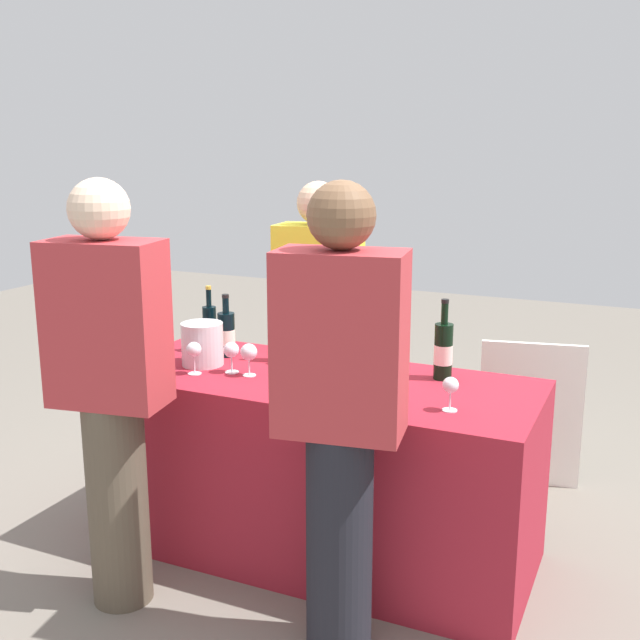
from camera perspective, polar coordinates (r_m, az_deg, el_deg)
ground_plane at (r=3.57m, az=0.00°, el=-16.63°), size 12.00×12.00×0.00m
tasting_table at (r=3.39m, az=0.00°, el=-10.75°), size 1.82×0.75×0.80m
wine_bottle_0 at (r=3.66m, az=-8.17°, el=-0.60°), size 0.07×0.07×0.31m
wine_bottle_1 at (r=3.57m, az=-6.94°, el=-1.02°), size 0.08×0.08×0.29m
wine_bottle_2 at (r=3.46m, az=-2.49°, el=-1.12°), size 0.07×0.07×0.33m
wine_bottle_3 at (r=3.39m, az=-0.39°, el=-1.38°), size 0.07×0.07×0.33m
wine_bottle_4 at (r=3.24m, az=9.12°, el=-2.24°), size 0.08×0.08×0.34m
wine_glass_0 at (r=3.32m, az=-9.33°, el=-2.27°), size 0.06×0.06×0.14m
wine_glass_1 at (r=3.32m, az=-6.59°, el=-2.30°), size 0.07×0.07×0.14m
wine_glass_2 at (r=3.26m, az=-5.29°, el=-2.46°), size 0.07×0.07×0.14m
wine_glass_3 at (r=2.96m, az=2.40°, el=-3.90°), size 0.07×0.07×0.15m
wine_glass_4 at (r=2.88m, az=9.64°, el=-4.90°), size 0.06×0.06×0.13m
ice_bucket at (r=3.45m, az=-8.71°, el=-1.76°), size 0.19×0.19×0.19m
server_pouring at (r=3.88m, az=-0.11°, el=-0.61°), size 0.43×0.27×1.58m
guest_0 at (r=2.98m, az=-15.26°, el=-4.65°), size 0.45×0.30×1.65m
guest_1 at (r=2.58m, az=1.50°, el=-6.81°), size 0.45×0.30×1.66m
menu_board at (r=4.18m, az=15.30°, el=-6.76°), size 0.52×0.13×0.77m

